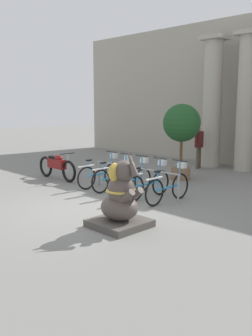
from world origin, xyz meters
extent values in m
plane|color=slate|center=(0.00, 0.00, 0.00)|extent=(60.00, 60.00, 0.00)
cylinder|color=#ADA899|center=(-1.50, 7.60, 2.50)|extent=(0.74, 0.74, 5.00)
cube|color=#ADA899|center=(-1.50, 7.60, 5.08)|extent=(0.93, 0.93, 0.16)
cylinder|color=#ADA899|center=(0.00, 7.60, 2.50)|extent=(0.74, 0.74, 5.00)
cube|color=#ADA899|center=(0.00, 7.60, 5.08)|extent=(0.93, 0.93, 0.16)
cylinder|color=gray|center=(-1.95, 1.95, 0.38)|extent=(0.05, 0.05, 0.75)
cylinder|color=gray|center=(1.19, 1.95, 0.38)|extent=(0.05, 0.05, 0.75)
cylinder|color=gray|center=(-0.38, 1.95, 0.75)|extent=(3.24, 0.04, 0.04)
torus|color=black|center=(-1.70, 2.31, 0.35)|extent=(0.05, 0.70, 0.70)
torus|color=black|center=(-1.70, 1.26, 0.35)|extent=(0.05, 0.70, 0.70)
cube|color=#338CC6|center=(-1.70, 1.78, 0.40)|extent=(0.04, 0.95, 0.04)
cube|color=silver|center=(-1.70, 1.26, 0.71)|extent=(0.06, 0.58, 0.03)
cylinder|color=#338CC6|center=(-1.70, 1.36, 0.60)|extent=(0.03, 0.03, 0.51)
cube|color=black|center=(-1.70, 1.36, 0.88)|extent=(0.08, 0.18, 0.04)
cylinder|color=#338CC6|center=(-1.70, 2.27, 0.70)|extent=(0.03, 0.03, 0.70)
cylinder|color=black|center=(-1.70, 2.27, 1.05)|extent=(0.48, 0.03, 0.03)
cube|color=silver|center=(-1.70, 2.37, 0.91)|extent=(0.20, 0.16, 0.14)
torus|color=black|center=(-1.04, 2.30, 0.35)|extent=(0.05, 0.70, 0.70)
torus|color=black|center=(-1.04, 1.24, 0.35)|extent=(0.05, 0.70, 0.70)
cube|color=#338CC6|center=(-1.04, 1.77, 0.40)|extent=(0.04, 0.95, 0.04)
cube|color=silver|center=(-1.04, 1.24, 0.71)|extent=(0.06, 0.58, 0.03)
cylinder|color=#338CC6|center=(-1.04, 1.34, 0.60)|extent=(0.03, 0.03, 0.51)
cube|color=black|center=(-1.04, 1.34, 0.88)|extent=(0.08, 0.18, 0.04)
cylinder|color=#338CC6|center=(-1.04, 2.26, 0.70)|extent=(0.03, 0.03, 0.70)
cylinder|color=black|center=(-1.04, 2.26, 1.05)|extent=(0.48, 0.03, 0.03)
cube|color=silver|center=(-1.04, 2.36, 0.91)|extent=(0.20, 0.16, 0.14)
torus|color=black|center=(-0.38, 2.29, 0.35)|extent=(0.05, 0.70, 0.70)
torus|color=black|center=(-0.38, 1.24, 0.35)|extent=(0.05, 0.70, 0.70)
cube|color=#338CC6|center=(-0.38, 1.77, 0.40)|extent=(0.04, 0.95, 0.04)
cube|color=silver|center=(-0.38, 1.24, 0.71)|extent=(0.06, 0.58, 0.03)
cylinder|color=#338CC6|center=(-0.38, 1.34, 0.60)|extent=(0.03, 0.03, 0.51)
cube|color=black|center=(-0.38, 1.34, 0.88)|extent=(0.08, 0.18, 0.04)
cylinder|color=#338CC6|center=(-0.38, 2.25, 0.70)|extent=(0.03, 0.03, 0.70)
cylinder|color=black|center=(-0.38, 2.25, 1.05)|extent=(0.48, 0.03, 0.03)
cube|color=silver|center=(-0.38, 2.35, 0.91)|extent=(0.20, 0.16, 0.14)
torus|color=black|center=(0.28, 2.32, 0.35)|extent=(0.05, 0.70, 0.70)
torus|color=black|center=(0.28, 1.27, 0.35)|extent=(0.05, 0.70, 0.70)
cube|color=#338CC6|center=(0.28, 1.80, 0.40)|extent=(0.04, 0.95, 0.04)
cube|color=silver|center=(0.28, 1.27, 0.71)|extent=(0.06, 0.58, 0.03)
cylinder|color=#338CC6|center=(0.28, 1.37, 0.60)|extent=(0.03, 0.03, 0.51)
cube|color=black|center=(0.28, 1.37, 0.88)|extent=(0.08, 0.18, 0.04)
cylinder|color=#338CC6|center=(0.28, 2.28, 0.70)|extent=(0.03, 0.03, 0.70)
cylinder|color=black|center=(0.28, 2.28, 1.05)|extent=(0.48, 0.03, 0.03)
cube|color=silver|center=(0.28, 2.38, 0.91)|extent=(0.20, 0.16, 0.14)
torus|color=black|center=(0.94, 2.35, 0.35)|extent=(0.05, 0.70, 0.70)
torus|color=black|center=(0.94, 1.30, 0.35)|extent=(0.05, 0.70, 0.70)
cube|color=#338CC6|center=(0.94, 1.83, 0.40)|extent=(0.04, 0.95, 0.04)
cube|color=silver|center=(0.94, 1.30, 0.71)|extent=(0.06, 0.58, 0.03)
cylinder|color=#338CC6|center=(0.94, 1.40, 0.60)|extent=(0.03, 0.03, 0.51)
cube|color=black|center=(0.94, 1.40, 0.88)|extent=(0.08, 0.18, 0.04)
cylinder|color=#338CC6|center=(0.94, 2.31, 0.70)|extent=(0.03, 0.03, 0.70)
cylinder|color=black|center=(0.94, 2.31, 1.05)|extent=(0.48, 0.03, 0.03)
cube|color=silver|center=(0.94, 2.41, 0.91)|extent=(0.20, 0.16, 0.14)
cube|color=#4C4742|center=(1.47, -0.41, 0.07)|extent=(1.08, 1.08, 0.15)
ellipsoid|color=#4C423D|center=(1.47, -0.41, 0.42)|extent=(0.83, 0.73, 0.54)
ellipsoid|color=#4C423D|center=(1.51, -0.41, 0.79)|extent=(0.59, 0.54, 0.69)
sphere|color=#4C423D|center=(1.61, -0.41, 1.20)|extent=(0.44, 0.44, 0.44)
ellipsoid|color=gold|center=(1.55, -0.19, 1.20)|extent=(0.08, 0.31, 0.37)
ellipsoid|color=gold|center=(1.55, -0.63, 1.20)|extent=(0.08, 0.31, 0.37)
cone|color=#4C423D|center=(1.81, -0.41, 1.39)|extent=(0.38, 0.16, 0.55)
cylinder|color=#4C423D|center=(1.78, -0.29, 0.71)|extent=(0.44, 0.15, 0.39)
cylinder|color=#4C423D|center=(1.78, -0.54, 0.71)|extent=(0.44, 0.15, 0.39)
torus|color=gold|center=(1.51, -0.41, 0.79)|extent=(0.62, 0.62, 0.05)
torus|color=black|center=(-2.94, 1.51, 0.36)|extent=(0.73, 0.09, 0.73)
torus|color=black|center=(-4.30, 1.51, 0.36)|extent=(0.73, 0.09, 0.73)
cube|color=maroon|center=(-3.62, 1.51, 0.54)|extent=(0.82, 0.22, 0.32)
ellipsoid|color=maroon|center=(-3.52, 1.51, 0.74)|extent=(0.40, 0.20, 0.20)
cube|color=black|center=(-3.80, 1.51, 0.74)|extent=(0.36, 0.18, 0.08)
cylinder|color=#99999E|center=(-2.99, 1.51, 0.64)|extent=(0.04, 0.04, 0.56)
cylinder|color=black|center=(-2.99, 1.51, 0.94)|extent=(0.03, 0.55, 0.03)
cylinder|color=brown|center=(-1.50, 6.84, 0.42)|extent=(0.11, 0.11, 0.84)
cylinder|color=brown|center=(-1.50, 6.67, 0.42)|extent=(0.11, 0.11, 0.84)
cube|color=#4C1919|center=(-1.50, 6.76, 1.15)|extent=(0.20, 0.32, 0.63)
sphere|color=tan|center=(-1.50, 6.76, 1.60)|extent=(0.23, 0.23, 0.23)
cylinder|color=#4C1919|center=(-1.50, 6.96, 1.19)|extent=(0.07, 0.07, 0.57)
cylinder|color=#4C1919|center=(-1.50, 6.56, 1.19)|extent=(0.07, 0.07, 0.57)
cylinder|color=brown|center=(-0.68, 4.51, 0.20)|extent=(0.65, 0.65, 0.39)
cylinder|color=brown|center=(-0.68, 4.51, 0.90)|extent=(0.10, 0.10, 1.01)
sphere|color=#1E4C23|center=(-0.68, 4.51, 1.91)|extent=(1.26, 1.26, 1.26)
camera|label=1|loc=(6.91, -5.60, 2.55)|focal=40.00mm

